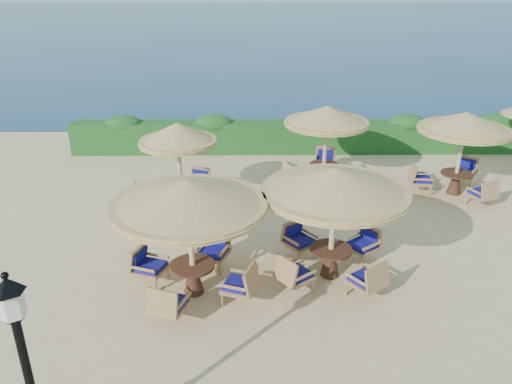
% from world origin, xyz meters
% --- Properties ---
extents(ground, '(120.00, 120.00, 0.00)m').
position_xyz_m(ground, '(0.00, 0.00, 0.00)').
color(ground, '#D6B788').
rests_on(ground, ground).
extents(sea, '(160.00, 160.00, 0.00)m').
position_xyz_m(sea, '(0.00, 70.00, 0.00)').
color(sea, '#0B244B').
rests_on(sea, ground).
extents(hedge, '(18.00, 0.90, 1.20)m').
position_xyz_m(hedge, '(0.00, 7.20, 0.60)').
color(hedge, '#154317').
rests_on(hedge, ground).
extents(cafe_set_0, '(3.29, 3.29, 2.65)m').
position_xyz_m(cafe_set_0, '(-3.33, -2.33, 1.93)').
color(cafe_set_0, '#C2B389').
rests_on(cafe_set_0, ground).
extents(cafe_set_1, '(3.28, 3.28, 2.65)m').
position_xyz_m(cafe_set_1, '(-0.25, -1.68, 1.93)').
color(cafe_set_1, '#C2B389').
rests_on(cafe_set_1, ground).
extents(cafe_set_2, '(2.61, 2.73, 2.65)m').
position_xyz_m(cafe_set_2, '(-4.11, 1.91, 1.75)').
color(cafe_set_2, '#C2B389').
rests_on(cafe_set_2, ground).
extents(cafe_set_3, '(2.80, 2.80, 2.65)m').
position_xyz_m(cafe_set_3, '(0.34, 3.83, 1.89)').
color(cafe_set_3, '#C2B389').
rests_on(cafe_set_3, ground).
extents(cafe_set_4, '(2.83, 2.83, 2.65)m').
position_xyz_m(cafe_set_4, '(4.41, 3.01, 1.91)').
color(cafe_set_4, '#C2B389').
rests_on(cafe_set_4, ground).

